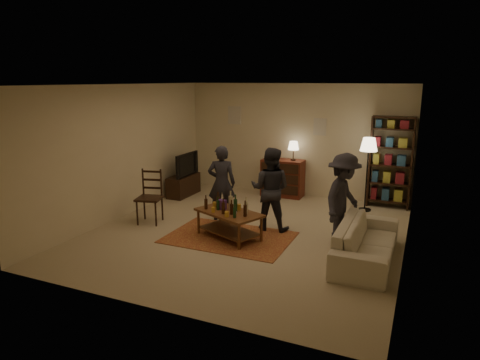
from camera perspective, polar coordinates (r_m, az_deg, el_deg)
The scene contains 13 objects.
floor at distance 8.07m, azimuth 0.97°, elevation -6.96°, with size 6.00×6.00×0.00m, color #C6B793.
room_shell at distance 10.63m, azimuth 3.99°, elevation 7.98°, with size 6.00×6.00×6.00m.
rug at distance 7.80m, azimuth -1.46°, elevation -7.64°, with size 2.20×1.50×0.01m, color maroon.
coffee_table at distance 7.66m, azimuth -1.51°, elevation -4.70°, with size 1.36×1.07×0.83m.
dining_chair at distance 8.66m, azimuth -11.86°, elevation -1.84°, with size 0.57×0.57×1.08m.
tv_stand at distance 10.57m, azimuth -7.53°, elevation 0.01°, with size 0.40×1.00×1.06m.
dresser at distance 10.44m, azimuth 5.74°, elevation 0.41°, with size 1.00×0.50×1.36m.
bookshelf at distance 9.95m, azimuth 19.43°, elevation 2.35°, with size 0.90×0.34×2.02m.
floor_lamp at distance 9.45m, azimuth 16.77°, elevation 3.92°, with size 0.36×0.36×1.59m.
sofa at distance 7.08m, azimuth 16.51°, elevation -7.86°, with size 2.08×0.81×0.61m, color beige.
person_left at distance 8.57m, azimuth -2.46°, elevation -0.42°, with size 0.56×0.36×1.52m, color #212228.
person_right at distance 8.02m, azimuth 4.06°, elevation -1.22°, with size 0.76×0.60×1.57m, color #24252B.
person_by_sofa at distance 7.57m, azimuth 13.60°, elevation -2.43°, with size 1.02×0.59×1.58m, color #28272F.
Camera 1 is at (2.90, -6.99, 2.79)m, focal length 32.00 mm.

